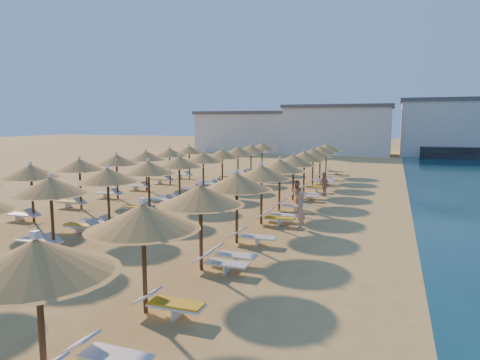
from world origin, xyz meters
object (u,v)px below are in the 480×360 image
at_px(beachgoer_a, 300,210).
at_px(beachgoer_b, 297,195).
at_px(parasol_row_east, 280,166).
at_px(beachgoer_c, 324,184).
at_px(parasol_row_west, 179,163).

height_order(beachgoer_a, beachgoer_b, beachgoer_a).
bearing_deg(parasol_row_east, beachgoer_b, 35.25).
bearing_deg(beachgoer_a, beachgoer_c, 157.50).
relative_size(parasol_row_west, beachgoer_b, 22.54).
relative_size(beachgoer_a, beachgoer_c, 1.14).
distance_m(parasol_row_east, beachgoer_c, 6.04).
bearing_deg(beachgoer_c, parasol_row_east, -56.76).
distance_m(parasol_row_east, parasol_row_west, 6.13).
height_order(parasol_row_west, beachgoer_b, parasol_row_west).
distance_m(parasol_row_west, beachgoer_a, 9.05).
height_order(parasol_row_east, parasol_row_west, same).
distance_m(beachgoer_b, beachgoer_c, 5.05).
height_order(parasol_row_west, beachgoer_a, parasol_row_west).
distance_m(parasol_row_west, beachgoer_b, 7.18).
bearing_deg(parasol_row_west, beachgoer_a, -24.84).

